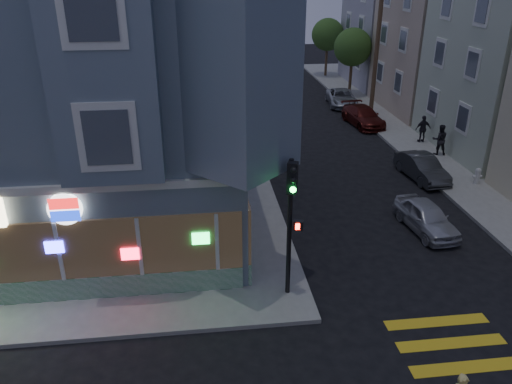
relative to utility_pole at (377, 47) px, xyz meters
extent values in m
plane|color=black|center=(-12.00, -24.00, -4.80)|extent=(120.00, 120.00, 0.00)
cube|color=slate|center=(-18.00, -13.00, 0.85)|extent=(14.00, 14.00, 11.00)
cube|color=silver|center=(-18.00, -13.00, -0.80)|extent=(14.30, 14.30, 0.25)
cube|color=#196B33|center=(-18.00, -20.05, -4.25)|extent=(13.60, 0.12, 0.80)
cube|color=#382B1E|center=(-18.00, -20.05, -2.85)|extent=(13.60, 0.10, 2.00)
cylinder|color=white|center=(-16.40, -20.13, -1.40)|extent=(1.00, 0.12, 1.00)
cube|color=tan|center=(7.50, 1.00, -0.15)|extent=(12.00, 8.60, 9.00)
cube|color=#918E9D|center=(7.50, 10.00, 0.60)|extent=(12.00, 8.60, 10.50)
cylinder|color=#4C3826|center=(0.00, 0.00, -0.15)|extent=(0.30, 0.30, 9.00)
cylinder|color=#4C3826|center=(0.20, 6.00, -3.05)|extent=(0.24, 0.24, 3.20)
sphere|color=#294E1C|center=(0.20, 6.00, -0.85)|extent=(3.00, 3.00, 3.00)
cylinder|color=#4C3826|center=(0.20, 14.00, -3.05)|extent=(0.24, 0.24, 3.20)
sphere|color=#294E1C|center=(0.20, 14.00, -0.85)|extent=(3.00, 3.00, 3.00)
imported|color=black|center=(1.00, -8.62, -3.78)|extent=(0.96, 0.81, 1.72)
imported|color=#232028|center=(1.00, -6.42, -3.84)|extent=(0.97, 0.45, 1.62)
imported|color=#B8BAC0|center=(-3.40, -16.78, -4.20)|extent=(1.77, 3.64, 1.20)
imported|color=#383A3D|center=(-1.30, -11.58, -4.19)|extent=(1.66, 3.81, 1.22)
imported|color=#511612|center=(-1.30, -2.19, -4.17)|extent=(2.26, 4.51, 1.26)
imported|color=#A3A8AE|center=(-1.30, 3.09, -4.19)|extent=(2.51, 4.58, 1.21)
cylinder|color=black|center=(-9.77, -20.49, -2.33)|extent=(0.15, 0.15, 4.64)
cube|color=black|center=(-9.77, -20.69, -0.52)|extent=(0.37, 0.35, 0.97)
sphere|color=black|center=(-9.77, -20.84, -0.21)|extent=(0.19, 0.19, 0.19)
sphere|color=black|center=(-9.77, -20.84, -0.52)|extent=(0.19, 0.19, 0.19)
sphere|color=#19F23F|center=(-9.77, -20.84, -0.82)|extent=(0.19, 0.19, 0.19)
cube|color=black|center=(-9.54, -20.66, -2.09)|extent=(0.34, 0.28, 0.30)
cube|color=#FF2614|center=(-9.54, -20.76, -2.09)|extent=(0.20, 0.02, 0.20)
cylinder|color=silver|center=(1.00, -12.81, -4.34)|extent=(0.25, 0.25, 0.62)
sphere|color=silver|center=(1.00, -12.81, -3.97)|extent=(0.27, 0.27, 0.27)
cylinder|color=silver|center=(1.00, -12.81, -4.28)|extent=(0.47, 0.12, 0.12)
camera|label=1|loc=(-12.42, -33.77, 5.09)|focal=35.00mm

